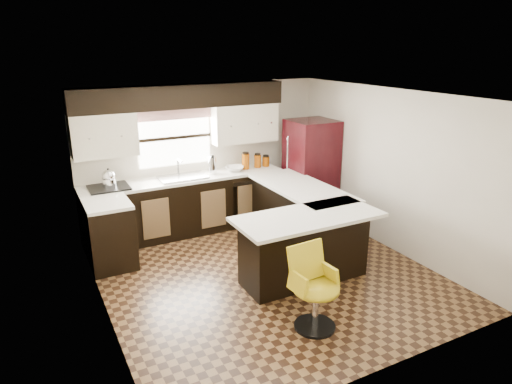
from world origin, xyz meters
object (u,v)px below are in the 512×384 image
peninsula_long (298,217)px  bar_chair (316,290)px  peninsula_return (304,248)px  refrigerator (311,171)px

peninsula_long → bar_chair: 2.20m
peninsula_return → refrigerator: bearing=54.0°
peninsula_return → bar_chair: size_ratio=1.75×
peninsula_long → peninsula_return: size_ratio=1.18×
peninsula_long → bar_chair: bearing=-117.5°
peninsula_return → refrigerator: (1.33, 1.83, 0.43)m
peninsula_long → peninsula_return: bearing=-118.3°
peninsula_long → bar_chair: size_ratio=2.07×
peninsula_return → refrigerator: 2.30m
peninsula_long → refrigerator: size_ratio=1.10×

